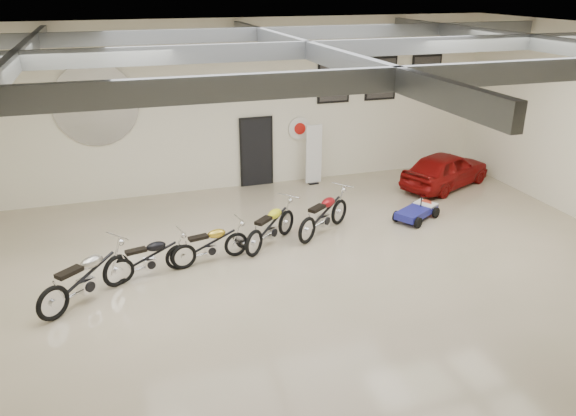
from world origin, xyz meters
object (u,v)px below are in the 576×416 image
object	(u,v)px
motorcycle_silver	(85,277)
motorcycle_red	(324,213)
motorcycle_black	(149,257)
motorcycle_gold	(210,243)
motorcycle_yellow	(271,225)
go_kart	(419,208)
banner_stand	(314,155)
vintage_car	(446,169)

from	to	relation	value
motorcycle_silver	motorcycle_red	bearing A→B (deg)	-23.01
motorcycle_black	motorcycle_gold	xyz separation A→B (m)	(1.36, 0.25, -0.00)
motorcycle_black	motorcycle_yellow	bearing A→B (deg)	0.28
motorcycle_silver	motorcycle_yellow	bearing A→B (deg)	-20.83
go_kart	motorcycle_gold	bearing A→B (deg)	158.38
banner_stand	vintage_car	bearing A→B (deg)	-24.28
motorcycle_black	vintage_car	xyz separation A→B (m)	(9.20, 3.06, 0.09)
banner_stand	go_kart	xyz separation A→B (m)	(1.76, -3.47, -0.65)
motorcycle_red	go_kart	world-z (taller)	motorcycle_red
go_kart	vintage_car	world-z (taller)	vintage_car
motorcycle_red	motorcycle_yellow	bearing A→B (deg)	154.13
motorcycle_black	motorcycle_yellow	xyz separation A→B (m)	(2.91, 0.71, 0.05)
motorcycle_yellow	motorcycle_red	size ratio (longest dim) A/B	0.96
banner_stand	motorcycle_silver	size ratio (longest dim) A/B	0.87
banner_stand	motorcycle_black	distance (m)	7.09
banner_stand	motorcycle_red	world-z (taller)	banner_stand
motorcycle_gold	motorcycle_black	bearing A→B (deg)	178.64
motorcycle_black	vintage_car	world-z (taller)	vintage_car
motorcycle_silver	go_kart	xyz separation A→B (m)	(8.46, 1.77, -0.27)
motorcycle_silver	motorcycle_yellow	distance (m)	4.42
motorcycle_silver	vintage_car	xyz separation A→B (m)	(10.49, 3.74, -0.00)
motorcycle_yellow	vintage_car	size ratio (longest dim) A/B	0.61
motorcycle_yellow	vintage_car	world-z (taller)	vintage_car
motorcycle_gold	vintage_car	bearing A→B (deg)	7.76
motorcycle_silver	go_kart	size ratio (longest dim) A/B	1.32
banner_stand	vintage_car	distance (m)	4.09
motorcycle_gold	go_kart	size ratio (longest dim) A/B	1.10
banner_stand	go_kart	world-z (taller)	banner_stand
motorcycle_yellow	go_kart	xyz separation A→B (m)	(4.27, 0.38, -0.22)
banner_stand	motorcycle_yellow	distance (m)	4.61
banner_stand	motorcycle_yellow	bearing A→B (deg)	-125.78
motorcycle_red	vintage_car	xyz separation A→B (m)	(4.83, 2.10, 0.02)
motorcycle_gold	vintage_car	distance (m)	8.33
motorcycle_red	vintage_car	bearing A→B (deg)	-12.06
motorcycle_gold	motorcycle_red	world-z (taller)	motorcycle_red
motorcycle_black	go_kart	bearing A→B (deg)	-4.83
go_kart	motorcycle_red	bearing A→B (deg)	152.83
banner_stand	motorcycle_red	bearing A→B (deg)	-108.91
banner_stand	motorcycle_red	size ratio (longest dim) A/B	0.90
motorcycle_silver	vintage_car	distance (m)	11.13
motorcycle_red	vintage_car	world-z (taller)	vintage_car
motorcycle_silver	go_kart	distance (m)	8.65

